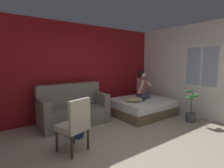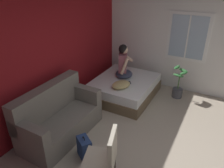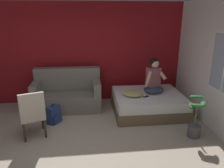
{
  "view_description": "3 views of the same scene",
  "coord_description": "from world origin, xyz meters",
  "px_view_note": "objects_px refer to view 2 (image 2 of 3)",
  "views": [
    {
      "loc": [
        -2.11,
        -2.08,
        1.6
      ],
      "look_at": [
        0.65,
        1.69,
        1.02
      ],
      "focal_mm": 28.0,
      "sensor_mm": 36.0,
      "label": 1
    },
    {
      "loc": [
        -2.9,
        -0.53,
        2.95
      ],
      "look_at": [
        0.57,
        1.36,
        0.93
      ],
      "focal_mm": 35.0,
      "sensor_mm": 36.0,
      "label": 2
    },
    {
      "loc": [
        0.24,
        -3.34,
        2.39
      ],
      "look_at": [
        0.76,
        1.37,
        0.85
      ],
      "focal_mm": 35.0,
      "sensor_mm": 36.0,
      "label": 3
    }
  ],
  "objects_px": {
    "side_chair": "(104,157)",
    "backpack": "(85,148)",
    "potted_plant": "(178,87)",
    "couch": "(58,118)",
    "bed": "(124,88)",
    "throw_pillow": "(121,85)",
    "person_seated": "(124,64)",
    "cell_phone": "(129,83)"
  },
  "relations": [
    {
      "from": "side_chair",
      "to": "backpack",
      "type": "height_order",
      "value": "side_chair"
    },
    {
      "from": "bed",
      "to": "backpack",
      "type": "relative_size",
      "value": 3.76
    },
    {
      "from": "side_chair",
      "to": "person_seated",
      "type": "bearing_deg",
      "value": 20.43
    },
    {
      "from": "person_seated",
      "to": "cell_phone",
      "type": "height_order",
      "value": "person_seated"
    },
    {
      "from": "bed",
      "to": "throw_pillow",
      "type": "bearing_deg",
      "value": -164.57
    },
    {
      "from": "potted_plant",
      "to": "bed",
      "type": "bearing_deg",
      "value": 116.15
    },
    {
      "from": "backpack",
      "to": "throw_pillow",
      "type": "relative_size",
      "value": 0.95
    },
    {
      "from": "bed",
      "to": "person_seated",
      "type": "distance_m",
      "value": 0.63
    },
    {
      "from": "couch",
      "to": "person_seated",
      "type": "distance_m",
      "value": 2.25
    },
    {
      "from": "side_chair",
      "to": "person_seated",
      "type": "relative_size",
      "value": 1.12
    },
    {
      "from": "cell_phone",
      "to": "potted_plant",
      "type": "height_order",
      "value": "potted_plant"
    },
    {
      "from": "bed",
      "to": "backpack",
      "type": "distance_m",
      "value": 2.31
    },
    {
      "from": "potted_plant",
      "to": "side_chair",
      "type": "bearing_deg",
      "value": 173.9
    },
    {
      "from": "couch",
      "to": "person_seated",
      "type": "height_order",
      "value": "person_seated"
    },
    {
      "from": "bed",
      "to": "person_seated",
      "type": "relative_size",
      "value": 1.97
    },
    {
      "from": "person_seated",
      "to": "side_chair",
      "type": "bearing_deg",
      "value": -159.57
    },
    {
      "from": "bed",
      "to": "side_chair",
      "type": "bearing_deg",
      "value": -160.54
    },
    {
      "from": "side_chair",
      "to": "cell_phone",
      "type": "xyz_separation_m",
      "value": [
        2.48,
        0.73,
        -0.05
      ]
    },
    {
      "from": "backpack",
      "to": "potted_plant",
      "type": "relative_size",
      "value": 0.54
    },
    {
      "from": "bed",
      "to": "cell_phone",
      "type": "relative_size",
      "value": 11.95
    },
    {
      "from": "throw_pillow",
      "to": "potted_plant",
      "type": "bearing_deg",
      "value": -47.71
    },
    {
      "from": "bed",
      "to": "cell_phone",
      "type": "xyz_separation_m",
      "value": [
        -0.11,
        -0.19,
        0.25
      ]
    },
    {
      "from": "side_chair",
      "to": "potted_plant",
      "type": "bearing_deg",
      "value": -6.1
    },
    {
      "from": "person_seated",
      "to": "potted_plant",
      "type": "relative_size",
      "value": 1.03
    },
    {
      "from": "side_chair",
      "to": "backpack",
      "type": "distance_m",
      "value": 0.73
    },
    {
      "from": "throw_pillow",
      "to": "couch",
      "type": "bearing_deg",
      "value": 160.12
    },
    {
      "from": "backpack",
      "to": "cell_phone",
      "type": "height_order",
      "value": "cell_phone"
    },
    {
      "from": "couch",
      "to": "side_chair",
      "type": "height_order",
      "value": "couch"
    },
    {
      "from": "person_seated",
      "to": "cell_phone",
      "type": "distance_m",
      "value": 0.52
    },
    {
      "from": "bed",
      "to": "couch",
      "type": "bearing_deg",
      "value": 167.11
    },
    {
      "from": "backpack",
      "to": "potted_plant",
      "type": "bearing_deg",
      "value": -17.48
    },
    {
      "from": "couch",
      "to": "person_seated",
      "type": "xyz_separation_m",
      "value": [
        2.17,
        -0.36,
        0.44
      ]
    },
    {
      "from": "bed",
      "to": "potted_plant",
      "type": "relative_size",
      "value": 2.03
    },
    {
      "from": "throw_pillow",
      "to": "bed",
      "type": "bearing_deg",
      "value": 15.43
    },
    {
      "from": "couch",
      "to": "throw_pillow",
      "type": "xyz_separation_m",
      "value": [
        1.6,
        -0.58,
        0.16
      ]
    },
    {
      "from": "person_seated",
      "to": "backpack",
      "type": "bearing_deg",
      "value": -169.57
    },
    {
      "from": "potted_plant",
      "to": "backpack",
      "type": "bearing_deg",
      "value": 162.52
    },
    {
      "from": "side_chair",
      "to": "potted_plant",
      "type": "height_order",
      "value": "side_chair"
    },
    {
      "from": "person_seated",
      "to": "cell_phone",
      "type": "xyz_separation_m",
      "value": [
        -0.26,
        -0.29,
        -0.35
      ]
    },
    {
      "from": "potted_plant",
      "to": "couch",
      "type": "bearing_deg",
      "value": 146.91
    },
    {
      "from": "bed",
      "to": "cell_phone",
      "type": "height_order",
      "value": "cell_phone"
    },
    {
      "from": "bed",
      "to": "potted_plant",
      "type": "distance_m",
      "value": 1.4
    }
  ]
}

